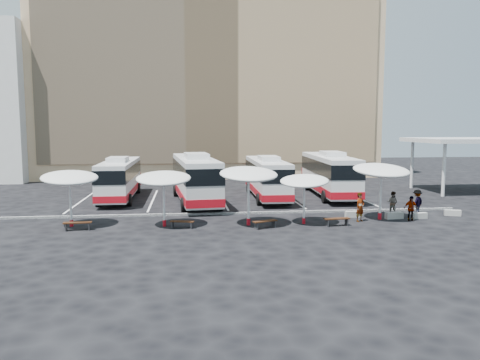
{
  "coord_description": "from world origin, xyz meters",
  "views": [
    {
      "loc": [
        -3.15,
        -32.56,
        6.25
      ],
      "look_at": [
        1.0,
        3.0,
        2.2
      ],
      "focal_mm": 35.0,
      "sensor_mm": 36.0,
      "label": 1
    }
  ],
  "objects": [
    {
      "name": "bus_2",
      "position": [
        3.98,
        8.0,
        1.93
      ],
      "size": [
        2.98,
        11.99,
        3.79
      ],
      "rotation": [
        0.0,
        0.0,
        -0.02
      ],
      "color": "silver",
      "rests_on": "ground"
    },
    {
      "name": "service_canopy",
      "position": [
        24.0,
        10.0,
        4.87
      ],
      "size": [
        10.0,
        8.0,
        5.2
      ],
      "color": "silver",
      "rests_on": "ground"
    },
    {
      "name": "conc_bench_2",
      "position": [
        12.79,
        -2.55,
        0.2
      ],
      "size": [
        1.11,
        0.52,
        0.4
      ],
      "primitive_type": "cube",
      "rotation": [
        0.0,
        0.0,
        0.16
      ],
      "color": "gray",
      "rests_on": "ground"
    },
    {
      "name": "conc_bench_0",
      "position": [
        8.45,
        -1.55,
        0.21
      ],
      "size": [
        1.14,
        0.4,
        0.43
      ],
      "primitive_type": "cube",
      "rotation": [
        0.0,
        0.0,
        0.02
      ],
      "color": "gray",
      "rests_on": "ground"
    },
    {
      "name": "wood_bench_1",
      "position": [
        -3.41,
        -3.77,
        0.35
      ],
      "size": [
        1.55,
        0.72,
        0.46
      ],
      "rotation": [
        0.0,
        0.0,
        -0.22
      ],
      "color": "black",
      "rests_on": "ground"
    },
    {
      "name": "bus_0",
      "position": [
        -8.87,
        8.89,
        1.91
      ],
      "size": [
        2.76,
        11.76,
        3.73
      ],
      "rotation": [
        0.0,
        0.0,
        -0.0
      ],
      "color": "silver",
      "rests_on": "ground"
    },
    {
      "name": "wood_bench_3",
      "position": [
        6.36,
        -4.25,
        0.39
      ],
      "size": [
        1.7,
        0.6,
        0.51
      ],
      "rotation": [
        0.0,
        0.0,
        0.09
      ],
      "color": "black",
      "rests_on": "ground"
    },
    {
      "name": "curb_divider",
      "position": [
        0.0,
        0.5,
        0.07
      ],
      "size": [
        34.0,
        0.25,
        0.15
      ],
      "primitive_type": "cube",
      "color": "black",
      "rests_on": "ground"
    },
    {
      "name": "ground",
      "position": [
        0.0,
        0.0,
        0.0
      ],
      "size": [
        120.0,
        120.0,
        0.0
      ],
      "primitive_type": "plane",
      "color": "black",
      "rests_on": "ground"
    },
    {
      "name": "bay_lines",
      "position": [
        0.0,
        8.0,
        0.01
      ],
      "size": [
        24.15,
        12.0,
        0.01
      ],
      "color": "white",
      "rests_on": "ground"
    },
    {
      "name": "conc_bench_3",
      "position": [
        15.65,
        -1.83,
        0.2
      ],
      "size": [
        1.15,
        0.71,
        0.41
      ],
      "primitive_type": "cube",
      "rotation": [
        0.0,
        0.0,
        -0.35
      ],
      "color": "gray",
      "rests_on": "ground"
    },
    {
      "name": "wood_bench_2",
      "position": [
        1.7,
        -4.42,
        0.38
      ],
      "size": [
        1.64,
        1.02,
        0.49
      ],
      "rotation": [
        0.0,
        0.0,
        0.4
      ],
      "color": "black",
      "rests_on": "ground"
    },
    {
      "name": "bus_3",
      "position": [
        9.87,
        8.75,
        2.1
      ],
      "size": [
        3.68,
        13.1,
        4.11
      ],
      "rotation": [
        0.0,
        0.0,
        -0.07
      ],
      "color": "silver",
      "rests_on": "ground"
    },
    {
      "name": "wood_bench_0",
      "position": [
        -9.74,
        -3.64,
        0.39
      ],
      "size": [
        1.71,
        0.61,
        0.51
      ],
      "rotation": [
        0.0,
        0.0,
        0.1
      ],
      "color": "black",
      "rests_on": "ground"
    },
    {
      "name": "passenger_3",
      "position": [
        13.31,
        -1.1,
        0.91
      ],
      "size": [
        1.35,
        1.18,
        1.81
      ],
      "primitive_type": "imported",
      "rotation": [
        0.0,
        0.0,
        3.69
      ],
      "color": "black",
      "rests_on": "ground"
    },
    {
      "name": "sunshade_1",
      "position": [
        -4.54,
        -3.09,
        3.05
      ],
      "size": [
        3.53,
        3.57,
        3.59
      ],
      "rotation": [
        0.0,
        0.0,
        -0.03
      ],
      "color": "silver",
      "rests_on": "ground"
    },
    {
      "name": "sunshade_0",
      "position": [
        -10.38,
        -2.43,
        3.09
      ],
      "size": [
        4.41,
        4.44,
        3.64
      ],
      "rotation": [
        0.0,
        0.0,
        0.33
      ],
      "color": "silver",
      "rests_on": "ground"
    },
    {
      "name": "sunshade_4",
      "position": [
        9.95,
        -2.5,
        3.34
      ],
      "size": [
        4.12,
        4.17,
        3.93
      ],
      "rotation": [
        0.0,
        0.0,
        0.1
      ],
      "color": "silver",
      "rests_on": "ground"
    },
    {
      "name": "sandstone_building",
      "position": [
        0.0,
        31.87,
        12.63
      ],
      "size": [
        42.0,
        18.25,
        29.6
      ],
      "color": "tan",
      "rests_on": "ground"
    },
    {
      "name": "passenger_0",
      "position": [
        8.34,
        -3.03,
        0.97
      ],
      "size": [
        0.84,
        0.74,
        1.93
      ],
      "primitive_type": "imported",
      "rotation": [
        0.0,
        0.0,
        0.5
      ],
      "color": "black",
      "rests_on": "ground"
    },
    {
      "name": "passenger_1",
      "position": [
        11.69,
        -0.73,
        0.83
      ],
      "size": [
        1.01,
        1.01,
        1.65
      ],
      "primitive_type": "imported",
      "rotation": [
        0.0,
        0.0,
        2.33
      ],
      "color": "black",
      "rests_on": "ground"
    },
    {
      "name": "passenger_2",
      "position": [
        11.78,
        -3.25,
        0.84
      ],
      "size": [
        1.01,
        0.46,
        1.69
      ],
      "primitive_type": "imported",
      "rotation": [
        0.0,
        0.0,
        0.05
      ],
      "color": "black",
      "rests_on": "ground"
    },
    {
      "name": "sunshade_3",
      "position": [
        4.45,
        -3.32,
        2.79
      ],
      "size": [
        4.1,
        4.12,
        3.28
      ],
      "rotation": [
        0.0,
        0.0,
        -0.39
      ],
      "color": "silver",
      "rests_on": "ground"
    },
    {
      "name": "bus_1",
      "position": [
        -2.38,
        6.26,
        2.13
      ],
      "size": [
        3.98,
        13.37,
        4.18
      ],
      "rotation": [
        0.0,
        0.0,
        0.09
      ],
      "color": "silver",
      "rests_on": "ground"
    },
    {
      "name": "sunshade_2",
      "position": [
        0.81,
        -3.36,
        3.28
      ],
      "size": [
        4.11,
        4.15,
        3.86
      ],
      "rotation": [
        0.0,
        0.0,
        0.12
      ],
      "color": "silver",
      "rests_on": "ground"
    },
    {
      "name": "conc_bench_1",
      "position": [
        11.03,
        -2.42,
        0.23
      ],
      "size": [
        1.24,
        0.51,
        0.46
      ],
      "primitive_type": "cube",
      "rotation": [
        0.0,
        0.0,
        0.09
      ],
      "color": "gray",
      "rests_on": "ground"
    }
  ]
}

